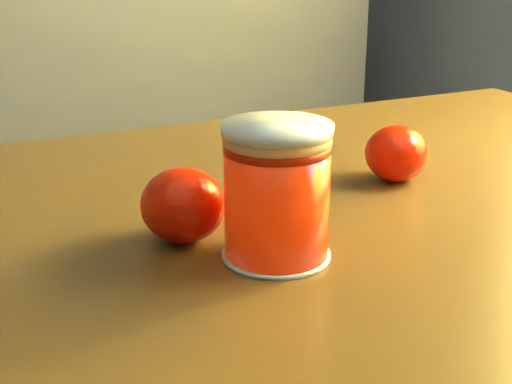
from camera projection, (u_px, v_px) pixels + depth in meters
table at (318, 338)px, 0.57m from camera, size 1.08×0.82×0.75m
juice_glass at (277, 193)px, 0.48m from camera, size 0.07×0.07×0.09m
orange_front at (183, 205)px, 0.51m from camera, size 0.07×0.07×0.05m
orange_back at (397, 153)px, 0.64m from camera, size 0.07×0.07×0.05m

